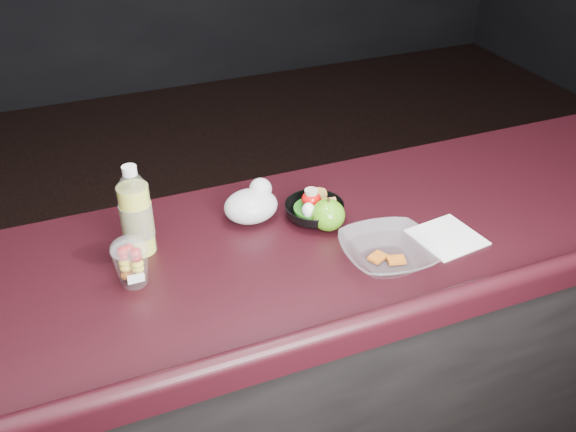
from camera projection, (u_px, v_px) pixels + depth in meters
The scene contains 8 objects.
counter at pixel (269, 388), 1.91m from camera, with size 4.06×0.71×1.02m.
lemonade_bottle at pixel (136, 217), 1.58m from camera, with size 0.08×0.08×0.24m.
fruit_cup at pixel (131, 261), 1.49m from camera, with size 0.09×0.09×0.13m.
green_apple at pixel (328, 215), 1.69m from camera, with size 0.09×0.09×0.10m.
plastic_bag at pixel (252, 204), 1.73m from camera, with size 0.15×0.12×0.11m.
snack_bowl at pixel (314, 210), 1.73m from camera, with size 0.21×0.21×0.09m.
takeout_bowl at pixel (388, 253), 1.58m from camera, with size 0.25×0.25×0.06m.
paper_napkin at pixel (447, 237), 1.68m from camera, with size 0.16×0.16×0.00m, color white.
Camera 1 is at (-0.45, -0.94, 1.99)m, focal length 40.00 mm.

